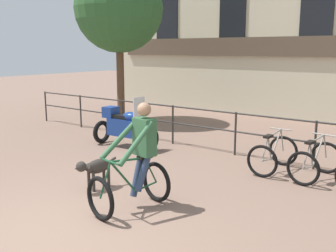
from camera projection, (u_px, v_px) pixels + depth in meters
ground_plane at (56, 234)px, 5.45m from camera, size 60.00×60.00×0.00m
canal_railing at (236, 126)px, 9.36m from camera, size 15.05×0.05×1.05m
cyclist_with_bike at (136, 162)px, 6.19m from camera, size 0.87×1.27×1.70m
dog at (95, 167)px, 7.10m from camera, size 0.27×0.92×0.59m
parked_motorcycle at (124, 126)px, 10.15m from camera, size 1.80×0.73×1.35m
parked_bicycle_near_lamp at (273, 154)px, 8.18m from camera, size 0.68×1.12×0.86m
parked_bicycle_mid_left at (315, 162)px, 7.66m from camera, size 0.78×1.18×0.86m
tree_canalside_left at (119, 8)px, 13.28m from camera, size 3.02×3.02×5.40m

